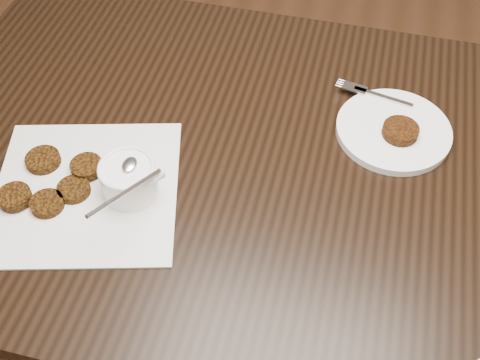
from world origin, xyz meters
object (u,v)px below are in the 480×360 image
(napkin, at_px, (86,190))
(sauce_ramekin, at_px, (126,167))
(table, at_px, (262,266))
(plate_with_patty, at_px, (394,127))

(napkin, bearing_deg, sauce_ramekin, 10.90)
(table, height_order, sauce_ramekin, sauce_ramekin)
(napkin, relative_size, plate_with_patty, 1.47)
(napkin, relative_size, sauce_ramekin, 2.41)
(napkin, bearing_deg, table, 26.13)
(table, distance_m, plate_with_patty, 0.46)
(table, height_order, napkin, napkin)
(sauce_ramekin, xyz_separation_m, plate_with_patty, (0.44, 0.26, -0.06))
(sauce_ramekin, distance_m, plate_with_patty, 0.51)
(napkin, xyz_separation_m, plate_with_patty, (0.52, 0.27, 0.01))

